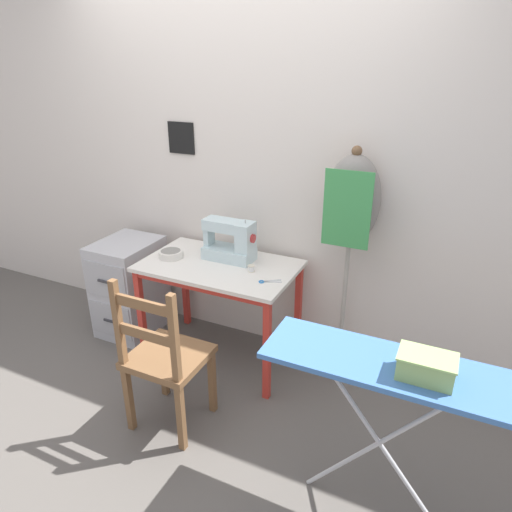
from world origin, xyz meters
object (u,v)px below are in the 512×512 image
Objects in this scene: thread_spool_near_machine at (251,268)px; ironing_board at (389,374)px; wooden_chair at (165,359)px; scissors at (267,282)px; filing_cabinet at (130,287)px; storage_box at (426,366)px; fabric_bowl at (171,254)px; sewing_machine at (231,242)px; dress_form at (351,215)px.

ironing_board reaches higher than thread_spool_near_machine.
scissors is at bearing 60.54° from wooden_chair.
filing_cabinet is 2.31m from storage_box.
wooden_chair is 1.35m from storage_box.
fabric_bowl reaches higher than thread_spool_near_machine.
storage_box is (1.28, -0.08, 0.42)m from wooden_chair.
storage_box reaches higher than filing_cabinet.
filing_cabinet is at bearing -174.36° from sewing_machine.
scissors is 1.22m from filing_cabinet.
thread_spool_near_machine is 1.21m from ironing_board.
dress_form is (0.39, 0.34, 0.37)m from scissors.
fabric_bowl is 0.81m from wooden_chair.
dress_form is (0.54, 0.24, 0.35)m from thread_spool_near_machine.
wooden_chair reaches higher than ironing_board.
sewing_machine is 0.95m from filing_cabinet.
thread_spool_near_machine is at bearing 145.24° from storage_box.
storage_box reaches higher than scissors.
thread_spool_near_machine is 0.69m from dress_form.
ironing_board reaches higher than scissors.
ironing_board is at bearing -35.89° from sewing_machine.
ironing_board is (1.16, -0.84, -0.07)m from sewing_machine.
storage_box is (2.11, -0.79, 0.50)m from filing_cabinet.
wooden_chair reaches higher than filing_cabinet.
wooden_chair is (-0.33, -0.59, -0.27)m from scissors.
ironing_board is 4.77× the size of storage_box.
scissors is at bearing 144.91° from storage_box.
sewing_machine is 2.14× the size of fabric_bowl.
sewing_machine is at bearing 146.04° from storage_box.
fabric_bowl reaches higher than filing_cabinet.
wooden_chair is (0.39, -0.65, -0.29)m from fabric_bowl.
wooden_chair reaches higher than fabric_bowl.
thread_spool_near_machine is 1.08m from filing_cabinet.
thread_spool_near_machine is at bearing 142.88° from ironing_board.
thread_spool_near_machine is at bearing 74.66° from wooden_chair.
filing_cabinet is 0.48× the size of dress_form.
wooden_chair is 1.33m from dress_form.
scissors is 0.18× the size of filing_cabinet.
fabric_bowl is 1.25× the size of scissors.
wooden_chair is at bearing -40.37° from filing_cabinet.
wooden_chair is 0.91× the size of ironing_board.
sewing_machine is 0.41m from scissors.
thread_spool_near_machine is 0.20× the size of storage_box.
scissors is 1.04m from ironing_board.
sewing_machine is 0.25m from thread_spool_near_machine.
storage_box is (0.56, -1.00, -0.22)m from dress_form.
dress_form is 6.91× the size of storage_box.
sewing_machine is 7.97× the size of thread_spool_near_machine.
wooden_chair is at bearing -105.34° from thread_spool_near_machine.
storage_box is (1.67, -0.73, 0.13)m from fabric_bowl.
sewing_machine is at bearing 150.83° from thread_spool_near_machine.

